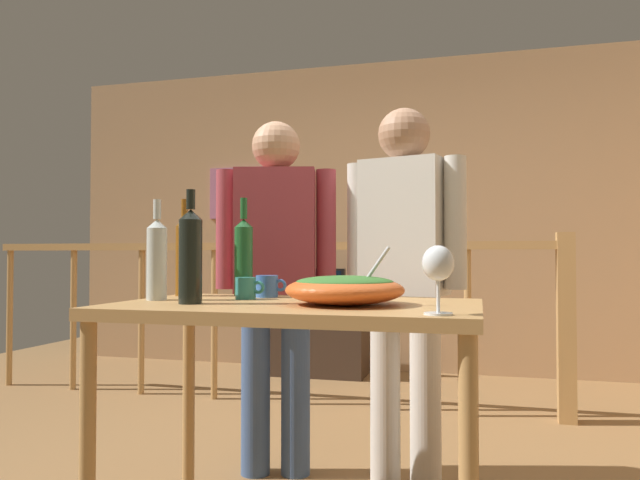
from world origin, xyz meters
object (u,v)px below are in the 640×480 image
Objects in this scene: tv_console at (312,347)px; person_standing_left at (276,267)px; stair_railing at (330,298)px; serving_table at (296,331)px; wine_bottle_clear at (157,258)px; salad_bowl at (345,288)px; flat_screen_tv at (311,290)px; wine_bottle_green at (244,255)px; framed_picture at (239,193)px; wine_bottle_dark at (190,255)px; wine_bottle_amber at (184,255)px; mug_teal at (246,288)px; mug_blue at (268,286)px; person_standing_right at (405,265)px; wine_glass at (438,266)px.

tv_console is 0.57× the size of person_standing_left.
serving_table is at bearing -79.50° from stair_railing.
wine_bottle_clear is at bearing 56.03° from person_standing_left.
tv_console is at bearing 107.75° from salad_bowl.
wine_bottle_green is (0.43, -2.50, 0.29)m from flat_screen_tv.
framed_picture is 3.50m from wine_bottle_dark.
mug_teal is (0.31, -0.11, -0.12)m from wine_bottle_amber.
serving_table is 0.33m from mug_blue.
framed_picture reaches higher than person_standing_left.
flat_screen_tv is at bearing -51.23° from person_standing_right.
wine_bottle_clear is at bearing 164.51° from wine_glass.
wine_bottle_dark is at bearing 73.42° from person_standing_left.
framed_picture reaches higher than mug_teal.
wine_bottle_dark is at bearing 168.75° from wine_glass.
person_standing_right is at bearing 166.57° from person_standing_left.
wine_bottle_amber is at bearing 92.90° from wine_bottle_clear.
person_standing_right is at bearing 37.56° from wine_bottle_clear.
serving_table is at bearing -75.33° from tv_console.
stair_railing is at bearing 91.01° from wine_bottle_green.
stair_railing is 33.23× the size of mug_blue.
tv_console is 2.36m from person_standing_left.
tv_console is at bearing -20.56° from framed_picture.
wine_bottle_green is at bearing 55.14° from wine_bottle_clear.
flat_screen_tv is at bearing -90.00° from tv_console.
wine_bottle_amber is (-0.20, -1.61, 0.27)m from stair_railing.
tv_console is 0.74× the size of serving_table.
mug_blue is 0.62m from person_standing_right.
mug_blue is (-0.68, 0.52, -0.09)m from wine_glass.
wine_bottle_clear is (0.01, -0.23, -0.01)m from wine_bottle_amber.
stair_railing is 10.44× the size of wine_bottle_amber.
wine_bottle_green is 0.69m from person_standing_right.
salad_bowl is (0.17, -0.03, 0.15)m from serving_table.
framed_picture is 4.71× the size of mug_blue.
framed_picture is at bearing 114.67° from mug_blue.
wine_bottle_amber is (0.21, -2.58, 0.29)m from flat_screen_tv.
person_standing_right reaches higher than wine_glass.
wine_glass is 0.86m from mug_blue.
serving_table is at bearing 0.34° from wine_bottle_clear.
wine_glass is 0.93m from person_standing_right.
salad_bowl is at bearing 112.05° from person_standing_left.
tv_console is 2.72m from wine_bottle_amber.
wine_glass is 0.49× the size of wine_bottle_dark.
framed_picture is 0.36× the size of person_standing_left.
wine_bottle_clear is 1.03m from person_standing_right.
person_standing_right is at bearing 65.05° from serving_table.
mug_blue is 0.08× the size of person_standing_right.
wine_glass is (1.23, -3.09, 0.26)m from flat_screen_tv.
wine_bottle_green is at bearing 41.62° from person_standing_right.
serving_table is 3.19× the size of wine_bottle_dark.
flat_screen_tv is 2.90m from serving_table.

